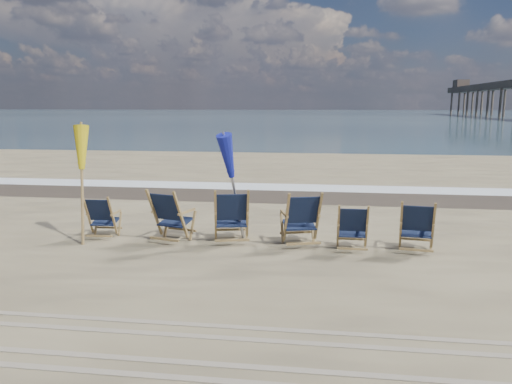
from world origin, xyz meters
TOP-DOWN VIEW (x-y plane):
  - ocean at (0.00, 128.00)m, footprint 400.00×400.00m
  - surf_foam at (0.00, 8.30)m, footprint 200.00×1.40m
  - wet_sand_strip at (0.00, 6.80)m, footprint 200.00×2.60m
  - tire_tracks at (0.00, -2.80)m, footprint 80.00×1.30m
  - beach_chair_0 at (-2.79, 1.42)m, footprint 0.60×0.67m
  - beach_chair_1 at (-1.32, 1.24)m, footprint 0.88×0.94m
  - beach_chair_2 at (-0.06, 1.49)m, footprint 0.86×0.93m
  - beach_chair_3 at (1.29, 1.46)m, footprint 0.89×0.95m
  - beach_chair_4 at (2.17, 1.19)m, footprint 0.59×0.66m
  - beach_chair_5 at (3.34, 1.22)m, footprint 0.73×0.80m
  - umbrella_yellow at (-3.27, 1.19)m, footprint 0.30×0.30m
  - umbrella_blue at (-0.32, 1.54)m, footprint 0.30×0.30m

SIDE VIEW (x-z plane):
  - ocean at x=0.00m, z-range 0.00..0.00m
  - wet_sand_strip at x=0.00m, z-range 0.00..0.00m
  - surf_foam at x=0.00m, z-range 0.00..0.01m
  - tire_tracks at x=0.00m, z-range 0.00..0.01m
  - beach_chair_0 at x=-2.79m, z-range 0.00..0.91m
  - beach_chair_4 at x=2.17m, z-range 0.00..0.91m
  - beach_chair_5 at x=3.34m, z-range 0.00..0.99m
  - beach_chair_1 at x=-1.32m, z-range 0.00..1.08m
  - beach_chair_3 at x=1.29m, z-range 0.00..1.09m
  - beach_chair_2 at x=-0.06m, z-range 0.00..1.10m
  - umbrella_blue at x=-0.32m, z-range 0.58..2.80m
  - umbrella_yellow at x=-3.27m, z-range 0.61..2.90m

